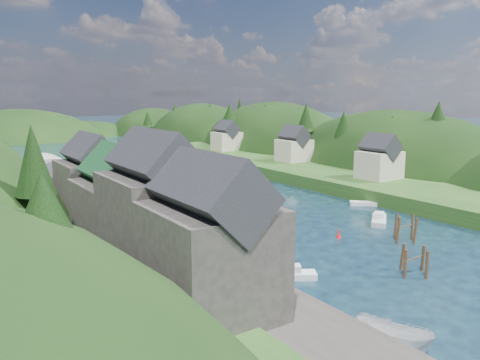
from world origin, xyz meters
TOP-DOWN VIEW (x-y plane):
  - ground at (0.00, 50.00)m, footprint 600.00×600.00m
  - hillside_right at (45.00, 75.00)m, footprint 36.00×245.56m
  - far_hills at (1.22, 174.01)m, footprint 103.00×68.00m
  - hill_trees at (-0.03, 65.06)m, footprint 91.22×148.83m
  - quay_left at (-24.00, 20.00)m, footprint 12.00×110.00m
  - terrace_left_grass at (-31.00, 20.00)m, footprint 12.00×110.00m
  - quayside_buildings at (-26.00, 6.39)m, footprint 8.00×35.84m
  - boat_sheds at (-26.00, 39.00)m, footprint 7.00×21.00m
  - terrace_right at (25.00, 40.00)m, footprint 16.00×120.00m
  - right_bank_cottages at (28.00, 48.33)m, footprint 9.00×59.24m
  - piling_cluster_near at (-2.93, -6.84)m, footprint 3.41×3.16m
  - piling_cluster_far at (5.40, 0.33)m, footprint 3.34×3.10m
  - channel_buoy_near at (-0.23, 5.89)m, footprint 0.70×0.70m
  - channel_buoy_far at (1.91, 19.08)m, footprint 0.70×0.70m
  - moored_boats at (-5.98, 22.06)m, footprint 37.41×98.69m

SIDE VIEW (x-z plane):
  - far_hills at x=1.22m, z-range -32.80..11.20m
  - hillside_right at x=45.00m, z-range -31.41..16.59m
  - ground at x=0.00m, z-range 0.00..0.00m
  - channel_buoy_near at x=-0.23m, z-range -0.07..1.03m
  - channel_buoy_far at x=1.91m, z-range -0.07..1.03m
  - moored_boats at x=-5.98m, z-range -0.57..1.62m
  - quay_left at x=-24.00m, z-range 0.00..2.00m
  - piling_cluster_near at x=-2.93m, z-range -0.57..2.83m
  - terrace_right at x=25.00m, z-range 0.00..2.40m
  - terrace_left_grass at x=-31.00m, z-range 0.00..2.50m
  - piling_cluster_far at x=5.40m, z-range -0.57..3.24m
  - boat_sheds at x=-26.00m, z-range 1.52..9.02m
  - right_bank_cottages at x=28.00m, z-range 1.64..10.05m
  - quayside_buildings at x=-26.00m, z-range 0.64..13.54m
  - hill_trees at x=-0.03m, z-range 4.93..17.17m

